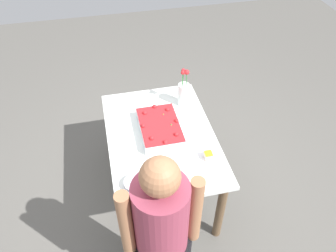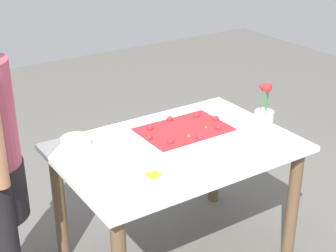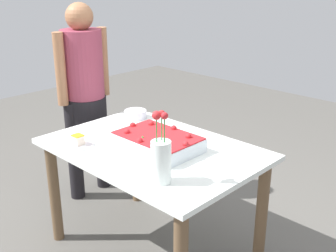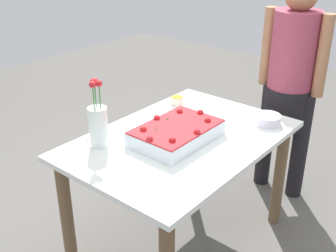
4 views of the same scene
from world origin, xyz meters
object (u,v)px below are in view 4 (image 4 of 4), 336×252
at_px(sheet_cake, 176,133).
at_px(fruit_bowl, 267,119).
at_px(serving_plate_with_slice, 177,104).
at_px(flower_vase, 98,124).
at_px(cake_knife, 228,111).
at_px(person_standing, 291,79).

xyz_separation_m(sheet_cake, fruit_bowl, (-0.50, 0.28, -0.02)).
bearing_deg(serving_plate_with_slice, flower_vase, 1.27).
distance_m(flower_vase, fruit_bowl, 0.98).
height_order(sheet_cake, cake_knife, sheet_cake).
xyz_separation_m(cake_knife, flower_vase, (0.82, -0.28, 0.12)).
relative_size(serving_plate_with_slice, fruit_bowl, 1.19).
bearing_deg(fruit_bowl, serving_plate_with_slice, -77.05).
bearing_deg(cake_knife, person_standing, -83.04).
distance_m(sheet_cake, person_standing, 0.99).
xyz_separation_m(sheet_cake, serving_plate_with_slice, (-0.37, -0.29, -0.03)).
distance_m(cake_knife, flower_vase, 0.87).
height_order(fruit_bowl, person_standing, person_standing).
bearing_deg(flower_vase, cake_knife, 161.00).
bearing_deg(serving_plate_with_slice, cake_knife, 115.65).
bearing_deg(person_standing, fruit_bowl, 10.65).
distance_m(cake_knife, person_standing, 0.51).
distance_m(serving_plate_with_slice, cake_knife, 0.33).
distance_m(flower_vase, person_standing, 1.36).
relative_size(sheet_cake, serving_plate_with_slice, 2.57).
bearing_deg(sheet_cake, flower_vase, -42.19).
bearing_deg(flower_vase, serving_plate_with_slice, -178.73).
height_order(sheet_cake, flower_vase, flower_vase).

